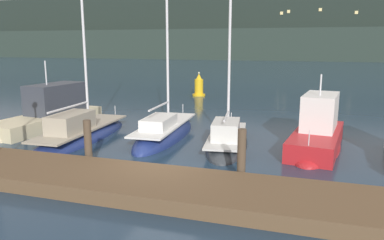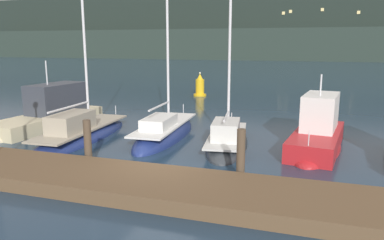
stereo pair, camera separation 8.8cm
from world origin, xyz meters
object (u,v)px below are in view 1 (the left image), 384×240
rowboat_adrift (38,110)px  sailboat_berth_2 (81,135)px  motorboat_berth_5 (317,138)px  sailboat_berth_3 (165,135)px  motorboat_berth_1 (50,120)px  sailboat_berth_4 (227,142)px  channel_buoy (199,87)px

rowboat_adrift → sailboat_berth_2: bearing=-38.4°
motorboat_berth_5 → sailboat_berth_3: bearing=-178.8°
motorboat_berth_1 → rowboat_adrift: 5.83m
sailboat_berth_4 → motorboat_berth_5: 3.95m
motorboat_berth_5 → channel_buoy: (-9.70, 14.53, 0.34)m
channel_buoy → sailboat_berth_2: bearing=-93.8°
channel_buoy → sailboat_berth_3: bearing=-80.0°
sailboat_berth_2 → channel_buoy: sailboat_berth_2 is taller
motorboat_berth_1 → channel_buoy: bearing=73.5°
sailboat_berth_3 → motorboat_berth_5: bearing=1.2°
sailboat_berth_2 → sailboat_berth_4: (6.90, 1.06, -0.05)m
sailboat_berth_3 → channel_buoy: size_ratio=4.84×
rowboat_adrift → motorboat_berth_1: bearing=-44.2°
sailboat_berth_3 → motorboat_berth_5: size_ratio=1.60×
sailboat_berth_3 → sailboat_berth_4: size_ratio=1.29×
sailboat_berth_2 → sailboat_berth_3: (3.66, 1.59, -0.08)m
motorboat_berth_1 → sailboat_berth_3: sailboat_berth_3 is taller
motorboat_berth_1 → motorboat_berth_5: 13.99m
rowboat_adrift → sailboat_berth_3: bearing=-21.1°
motorboat_berth_5 → channel_buoy: motorboat_berth_5 is taller
sailboat_berth_3 → sailboat_berth_2: bearing=-156.5°
motorboat_berth_1 → sailboat_berth_4: size_ratio=0.99×
sailboat_berth_2 → rowboat_adrift: sailboat_berth_2 is taller
motorboat_berth_1 → sailboat_berth_2: sailboat_berth_2 is taller
sailboat_berth_2 → motorboat_berth_5: sailboat_berth_2 is taller
sailboat_berth_2 → channel_buoy: bearing=86.2°
sailboat_berth_4 → channel_buoy: bearing=111.0°
channel_buoy → rowboat_adrift: 13.44m
sailboat_berth_4 → sailboat_berth_2: bearing=-171.3°
sailboat_berth_2 → sailboat_berth_4: bearing=8.7°
motorboat_berth_5 → channel_buoy: size_ratio=3.01×
sailboat_berth_2 → motorboat_berth_5: (10.77, 1.74, 0.26)m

